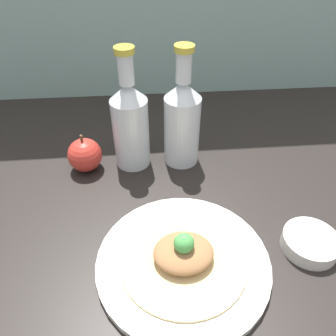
# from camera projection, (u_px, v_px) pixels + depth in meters

# --- Properties ---
(ground_plane) EXTENTS (1.80, 1.10, 0.04)m
(ground_plane) POSITION_uv_depth(u_px,v_px,m) (183.00, 223.00, 0.65)
(ground_plane) COLOR black
(plate) EXTENTS (0.29, 0.29, 0.02)m
(plate) POSITION_uv_depth(u_px,v_px,m) (183.00, 261.00, 0.55)
(plate) COLOR silver
(plate) RESTS_ON ground_plane
(plated_food) EXTENTS (0.21, 0.21, 0.06)m
(plated_food) POSITION_uv_depth(u_px,v_px,m) (183.00, 254.00, 0.53)
(plated_food) COLOR #D6BC7F
(plated_food) RESTS_ON plate
(cider_bottle_left) EXTENTS (0.08, 0.08, 0.27)m
(cider_bottle_left) POSITION_uv_depth(u_px,v_px,m) (130.00, 123.00, 0.70)
(cider_bottle_left) COLOR silver
(cider_bottle_left) RESTS_ON ground_plane
(cider_bottle_right) EXTENTS (0.08, 0.08, 0.27)m
(cider_bottle_right) POSITION_uv_depth(u_px,v_px,m) (182.00, 120.00, 0.71)
(cider_bottle_right) COLOR silver
(cider_bottle_right) RESTS_ON ground_plane
(apple) EXTENTS (0.08, 0.08, 0.09)m
(apple) POSITION_uv_depth(u_px,v_px,m) (85.00, 155.00, 0.73)
(apple) COLOR red
(apple) RESTS_ON ground_plane
(dipping_bowl) EXTENTS (0.10, 0.10, 0.03)m
(dipping_bowl) POSITION_uv_depth(u_px,v_px,m) (310.00, 243.00, 0.57)
(dipping_bowl) COLOR silver
(dipping_bowl) RESTS_ON ground_plane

